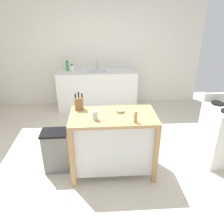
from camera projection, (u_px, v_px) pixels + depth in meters
ground_plane at (99, 164)px, 3.42m from camera, size 6.05×6.05×0.00m
wall_back at (96, 49)px, 5.15m from camera, size 4.92×0.10×2.60m
kitchen_island at (113, 141)px, 3.09m from camera, size 1.14×0.62×0.90m
knife_block at (79, 103)px, 3.05m from camera, size 0.11×0.09×0.25m
bowl_stoneware_deep at (120, 111)px, 3.00m from camera, size 0.11×0.11×0.03m
drinking_cup at (95, 115)px, 2.78m from camera, size 0.07×0.07×0.12m
pepper_grinder at (136, 117)px, 2.71m from camera, size 0.04×0.04×0.15m
trash_bin at (56, 151)px, 3.20m from camera, size 0.36×0.28×0.63m
sink_counter at (97, 89)px, 5.20m from camera, size 1.77×0.60×0.88m
sink_faucet at (97, 65)px, 5.09m from camera, size 0.02×0.02×0.22m
bottle_spray_cleaner at (72, 68)px, 4.90m from camera, size 0.06×0.06×0.17m
bottle_dish_soap at (67, 66)px, 4.96m from camera, size 0.06×0.06×0.23m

